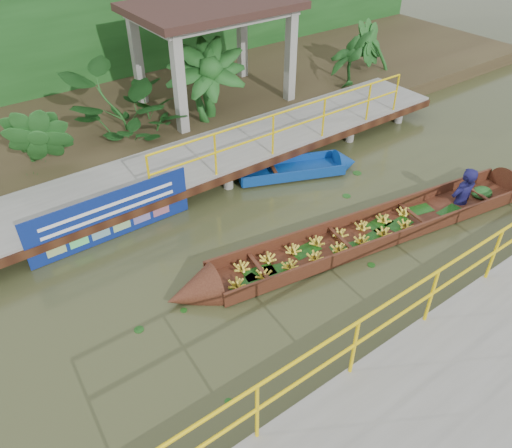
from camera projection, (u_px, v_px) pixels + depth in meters
ground at (263, 265)px, 9.63m from camera, size 80.00×80.00×0.00m
land_strip at (106, 119)px, 14.32m from camera, size 30.00×8.00×0.45m
far_dock at (175, 170)px, 11.56m from camera, size 16.00×2.06×1.66m
near_dock at (493, 378)px, 7.22m from camera, size 18.00×2.40×1.73m
pavilion at (212, 17)px, 13.41m from camera, size 4.40×3.00×3.00m
foliage_backdrop at (62, 35)px, 14.87m from camera, size 30.00×0.80×4.00m
vendor_boat at (392, 220)px, 10.37m from camera, size 9.18×2.35×2.14m
moored_blue_boat at (318, 167)px, 12.36m from camera, size 3.08×1.86×0.72m
blue_banner at (111, 216)px, 9.97m from camera, size 3.43×0.04×1.07m
tropical_plants at (201, 91)px, 13.15m from camera, size 14.41×1.41×1.77m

